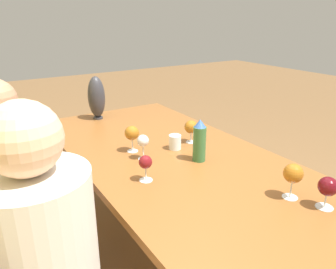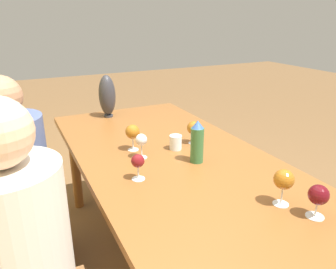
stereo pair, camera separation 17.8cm
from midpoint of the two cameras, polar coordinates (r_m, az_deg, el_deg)
dining_table at (r=1.72m, az=-0.11°, el=-6.94°), size 2.21×0.96×0.73m
water_bottle at (r=1.67m, az=2.48°, el=-1.18°), size 0.07×0.07×0.22m
water_tumbler at (r=1.84m, az=-1.56°, el=-1.38°), size 0.07×0.07×0.08m
vase at (r=2.42m, az=-14.44°, el=6.27°), size 0.12×0.12×0.31m
wine_glass_0 at (r=1.70m, az=-7.38°, el=-1.27°), size 0.06×0.06×0.13m
wine_glass_1 at (r=1.39m, az=17.59°, el=-6.66°), size 0.08×0.08×0.15m
wine_glass_2 at (r=1.49m, az=-7.40°, el=-5.02°), size 0.06×0.06×0.12m
wine_glass_3 at (r=1.91m, az=1.39°, el=1.22°), size 0.08×0.08×0.14m
wine_glass_4 at (r=1.80m, az=-9.14°, el=0.15°), size 0.08×0.08×0.15m
wine_glass_5 at (r=1.38m, az=22.80°, el=-8.54°), size 0.08×0.08×0.13m
person_far at (r=1.94m, az=-27.90°, el=-7.54°), size 0.37×0.37×1.17m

